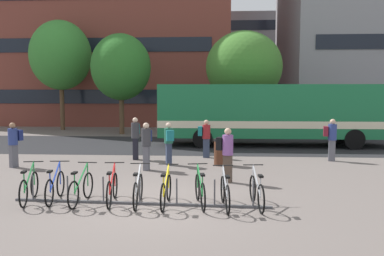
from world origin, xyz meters
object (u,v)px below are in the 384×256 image
at_px(parked_bicycle_silver_8, 257,192).
at_px(commuter_maroon_pack_4, 331,137).
at_px(street_tree_0, 121,67).
at_px(city_bus, 276,112).
at_px(parked_bicycle_red_3, 112,189).
at_px(commuter_teal_pack_0, 169,141).
at_px(commuter_black_pack_1, 227,151).
at_px(street_tree_1, 61,55).
at_px(trash_bin, 221,152).
at_px(parked_bicycle_blue_1, 55,187).
at_px(parked_bicycle_green_6, 200,191).
at_px(commuter_teal_pack_6, 206,136).
at_px(street_tree_2, 244,67).
at_px(commuter_navy_pack_3, 146,143).
at_px(parked_bicycle_green_2, 81,189).
at_px(parked_bicycle_silver_4, 138,190).
at_px(parked_bicycle_green_0, 29,188).
at_px(parked_bicycle_yellow_5, 166,191).
at_px(parked_bicycle_silver_7, 225,193).
at_px(commuter_teal_pack_2, 136,135).
at_px(commuter_navy_pack_5, 14,142).

distance_m(parked_bicycle_silver_8, commuter_maroon_pack_4, 7.79).
bearing_deg(street_tree_0, city_bus, -28.01).
relative_size(parked_bicycle_red_3, commuter_teal_pack_0, 1.04).
distance_m(commuter_black_pack_1, street_tree_1, 20.51).
relative_size(commuter_teal_pack_0, trash_bin, 1.61).
xyz_separation_m(parked_bicycle_blue_1, parked_bicycle_green_6, (3.79, -0.15, 0.00)).
xyz_separation_m(commuter_teal_pack_6, street_tree_1, (-10.87, 11.63, 4.49)).
distance_m(parked_bicycle_red_3, street_tree_2, 17.24).
height_order(commuter_navy_pack_3, commuter_maroon_pack_4, commuter_navy_pack_3).
bearing_deg(parked_bicycle_blue_1, commuter_teal_pack_6, -33.92).
bearing_deg(parked_bicycle_green_2, parked_bicycle_silver_4, -90.39).
xyz_separation_m(parked_bicycle_green_0, commuter_black_pack_1, (5.16, 2.59, 0.61)).
height_order(parked_bicycle_blue_1, parked_bicycle_yellow_5, same).
height_order(parked_bicycle_silver_4, commuter_maroon_pack_4, commuter_maroon_pack_4).
height_order(parked_bicycle_silver_7, commuter_teal_pack_6, commuter_teal_pack_6).
bearing_deg(commuter_teal_pack_0, commuter_black_pack_1, -160.99).
bearing_deg(commuter_teal_pack_0, commuter_maroon_pack_4, -97.24).
distance_m(parked_bicycle_silver_7, commuter_black_pack_1, 2.89).
height_order(commuter_maroon_pack_4, street_tree_1, street_tree_1).
xyz_separation_m(commuter_black_pack_1, street_tree_1, (-11.67, 16.28, 4.43)).
bearing_deg(commuter_teal_pack_2, commuter_maroon_pack_4, 88.83).
relative_size(parked_bicycle_silver_8, street_tree_0, 0.26).
bearing_deg(commuter_navy_pack_3, parked_bicycle_red_3, 1.77).
xyz_separation_m(parked_bicycle_green_0, street_tree_1, (-6.50, 18.86, 5.04)).
distance_m(parked_bicycle_silver_8, street_tree_2, 16.79).
bearing_deg(parked_bicycle_green_2, commuter_navy_pack_3, -9.71).
bearing_deg(city_bus, street_tree_1, 152.17).
height_order(parked_bicycle_red_3, commuter_teal_pack_0, commuter_teal_pack_0).
xyz_separation_m(parked_bicycle_blue_1, parked_bicycle_silver_4, (2.23, -0.20, 0.00)).
relative_size(parked_bicycle_red_3, commuter_teal_pack_6, 1.05).
bearing_deg(commuter_maroon_pack_4, commuter_teal_pack_2, -167.77).
bearing_deg(parked_bicycle_silver_7, commuter_teal_pack_2, 22.18).
distance_m(commuter_navy_pack_3, street_tree_0, 12.85).
distance_m(parked_bicycle_green_0, commuter_navy_pack_3, 4.98).
xyz_separation_m(parked_bicycle_yellow_5, commuter_teal_pack_6, (0.78, 7.39, 0.56)).
height_order(city_bus, commuter_black_pack_1, city_bus).
bearing_deg(commuter_black_pack_1, street_tree_1, 142.84).
relative_size(parked_bicycle_green_2, parked_bicycle_red_3, 1.00).
distance_m(parked_bicycle_red_3, commuter_navy_pack_3, 4.44).
relative_size(parked_bicycle_green_0, trash_bin, 1.65).
bearing_deg(street_tree_1, parked_bicycle_yellow_5, -62.04).
distance_m(parked_bicycle_green_0, parked_bicycle_green_2, 1.39).
xyz_separation_m(city_bus, commuter_teal_pack_0, (-4.93, -5.82, -0.82)).
distance_m(parked_bicycle_green_2, commuter_maroon_pack_4, 10.61).
distance_m(commuter_teal_pack_0, street_tree_2, 11.87).
height_order(parked_bicycle_green_2, street_tree_0, street_tree_0).
relative_size(parked_bicycle_yellow_5, parked_bicycle_silver_8, 1.00).
xyz_separation_m(parked_bicycle_green_6, parked_bicycle_silver_8, (1.40, -0.07, 0.00)).
bearing_deg(parked_bicycle_silver_4, commuter_teal_pack_6, -15.27).
bearing_deg(commuter_navy_pack_5, commuter_teal_pack_2, 141.95).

